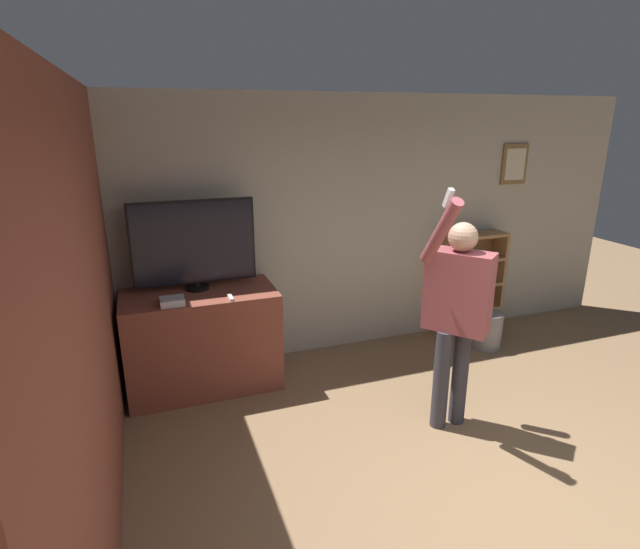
{
  "coord_description": "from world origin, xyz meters",
  "views": [
    {
      "loc": [
        -2.1,
        -1.75,
        2.46
      ],
      "look_at": [
        -0.77,
        1.92,
        1.23
      ],
      "focal_mm": 28.0,
      "sensor_mm": 36.0,
      "label": 1
    }
  ],
  "objects_px": {
    "television": "(194,244)",
    "bookshelf": "(465,284)",
    "game_console": "(172,301)",
    "waste_bin": "(486,330)",
    "person": "(457,306)"
  },
  "relations": [
    {
      "from": "television",
      "to": "person",
      "type": "height_order",
      "value": "person"
    },
    {
      "from": "game_console",
      "to": "waste_bin",
      "type": "relative_size",
      "value": 0.49
    },
    {
      "from": "game_console",
      "to": "waste_bin",
      "type": "height_order",
      "value": "game_console"
    },
    {
      "from": "television",
      "to": "person",
      "type": "xyz_separation_m",
      "value": [
        1.83,
        -1.44,
        -0.31
      ]
    },
    {
      "from": "game_console",
      "to": "bookshelf",
      "type": "xyz_separation_m",
      "value": [
        3.31,
        0.46,
        -0.38
      ]
    },
    {
      "from": "waste_bin",
      "to": "game_console",
      "type": "bearing_deg",
      "value": -179.64
    },
    {
      "from": "television",
      "to": "bookshelf",
      "type": "bearing_deg",
      "value": 2.21
    },
    {
      "from": "television",
      "to": "bookshelf",
      "type": "xyz_separation_m",
      "value": [
        3.06,
        0.12,
        -0.77
      ]
    },
    {
      "from": "bookshelf",
      "to": "person",
      "type": "distance_m",
      "value": 2.04
    },
    {
      "from": "television",
      "to": "waste_bin",
      "type": "height_order",
      "value": "television"
    },
    {
      "from": "person",
      "to": "waste_bin",
      "type": "relative_size",
      "value": 4.89
    },
    {
      "from": "bookshelf",
      "to": "person",
      "type": "bearing_deg",
      "value": -128.27
    },
    {
      "from": "television",
      "to": "bookshelf",
      "type": "height_order",
      "value": "television"
    },
    {
      "from": "waste_bin",
      "to": "person",
      "type": "bearing_deg",
      "value": -137.8
    },
    {
      "from": "waste_bin",
      "to": "bookshelf",
      "type": "bearing_deg",
      "value": 90.25
    }
  ]
}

